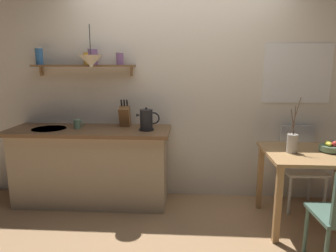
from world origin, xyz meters
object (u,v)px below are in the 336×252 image
object	(u,v)px
fruit_bowl	(330,147)
pendant_lamp	(91,61)
twig_vase	(292,143)
dining_chair_far	(299,162)
dining_table	(313,164)
knife_block	(125,116)
coffee_mug_by_sink	(77,124)
electric_kettle	(147,120)

from	to	relation	value
fruit_bowl	pendant_lamp	world-z (taller)	pendant_lamp
twig_vase	dining_chair_far	bearing A→B (deg)	61.30
dining_table	dining_chair_far	distance (m)	0.50
fruit_bowl	knife_block	size ratio (longest dim) A/B	0.66
dining_chair_far	coffee_mug_by_sink	bearing A→B (deg)	-177.38
dining_chair_far	fruit_bowl	distance (m)	0.56
knife_block	coffee_mug_by_sink	xyz separation A→B (m)	(-0.52, -0.15, -0.07)
dining_chair_far	knife_block	world-z (taller)	knife_block
dining_chair_far	electric_kettle	xyz separation A→B (m)	(-1.74, -0.15, 0.50)
electric_kettle	knife_block	bearing A→B (deg)	146.76
fruit_bowl	coffee_mug_by_sink	distance (m)	2.67
electric_kettle	coffee_mug_by_sink	world-z (taller)	electric_kettle
dining_table	pendant_lamp	xyz separation A→B (m)	(-2.27, 0.29, 1.00)
electric_kettle	dining_chair_far	bearing A→B (deg)	5.04
knife_block	dining_chair_far	bearing A→B (deg)	-0.88
twig_vase	fruit_bowl	bearing A→B (deg)	7.24
electric_kettle	coffee_mug_by_sink	distance (m)	0.80
fruit_bowl	coffee_mug_by_sink	bearing A→B (deg)	172.69
twig_vase	electric_kettle	bearing A→B (deg)	166.50
pendant_lamp	knife_block	bearing A→B (deg)	36.52
electric_kettle	coffee_mug_by_sink	xyz separation A→B (m)	(-0.80, 0.04, -0.06)
electric_kettle	coffee_mug_by_sink	bearing A→B (deg)	177.31
coffee_mug_by_sink	pendant_lamp	world-z (taller)	pendant_lamp
dining_chair_far	twig_vase	bearing A→B (deg)	-118.70
dining_chair_far	knife_block	size ratio (longest dim) A/B	2.87
dining_table	twig_vase	distance (m)	0.32
dining_chair_far	twig_vase	world-z (taller)	twig_vase
coffee_mug_by_sink	pendant_lamp	distance (m)	0.74
fruit_bowl	pendant_lamp	distance (m)	2.58
fruit_bowl	twig_vase	distance (m)	0.39
dining_chair_far	pendant_lamp	xyz separation A→B (m)	(-2.32, -0.19, 1.14)
fruit_bowl	twig_vase	size ratio (longest dim) A/B	0.39
knife_block	coffee_mug_by_sink	size ratio (longest dim) A/B	2.67
coffee_mug_by_sink	fruit_bowl	bearing A→B (deg)	-7.31
dining_chair_far	coffee_mug_by_sink	size ratio (longest dim) A/B	7.67
coffee_mug_by_sink	twig_vase	bearing A→B (deg)	-9.76
twig_vase	pendant_lamp	bearing A→B (deg)	171.23
dining_table	coffee_mug_by_sink	world-z (taller)	coffee_mug_by_sink
dining_chair_far	knife_block	bearing A→B (deg)	179.12
fruit_bowl	electric_kettle	distance (m)	1.89
dining_table	fruit_bowl	size ratio (longest dim) A/B	4.46
pendant_lamp	dining_table	bearing A→B (deg)	-7.32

